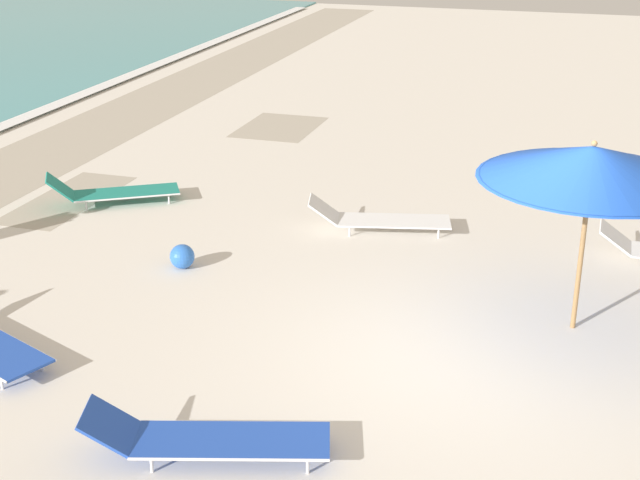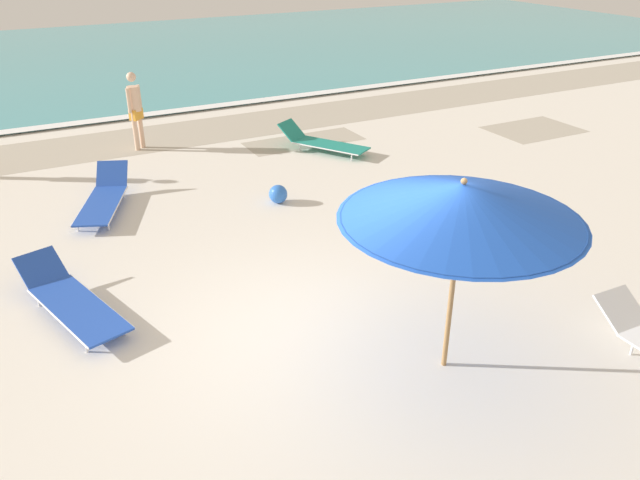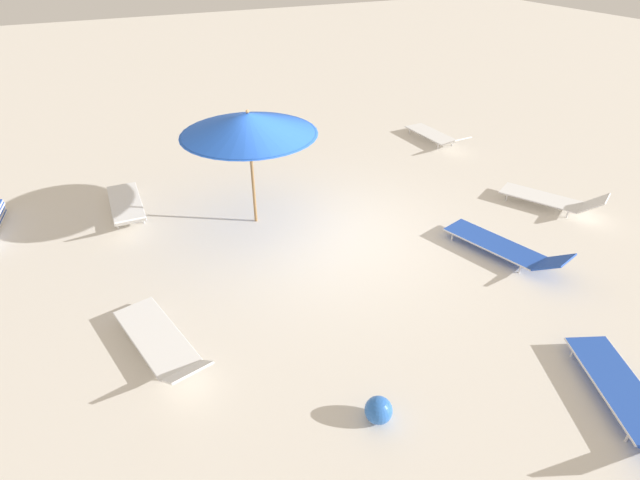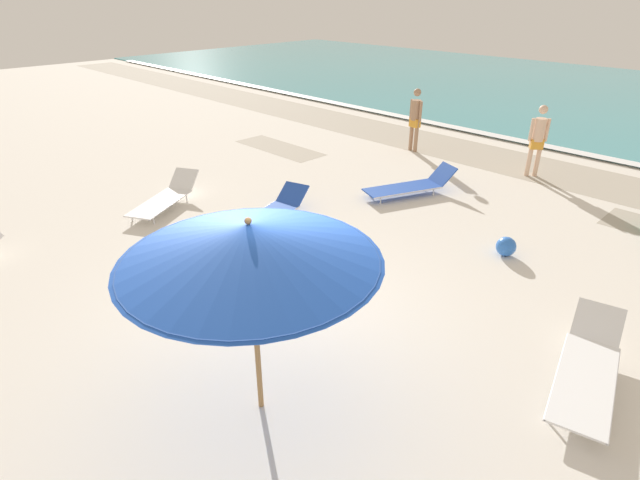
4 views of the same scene
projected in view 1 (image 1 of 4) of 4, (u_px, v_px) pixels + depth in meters
ground_plane at (468, 360)px, 10.30m from camera, size 60.00×60.00×0.16m
beach_umbrella at (592, 164)px, 10.09m from camera, size 2.60×2.60×2.36m
sun_lounger_mid_beach_solo at (379, 218)px, 13.79m from camera, size 1.10×2.27×0.51m
sun_lounger_mid_beach_pair_a at (113, 191)px, 14.99m from camera, size 1.64×2.15×0.56m
sun_lounger_mid_beach_pair_b at (207, 437)px, 8.36m from camera, size 1.23×2.38×0.50m
beach_ball at (182, 256)px, 12.48m from camera, size 0.35×0.35×0.35m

